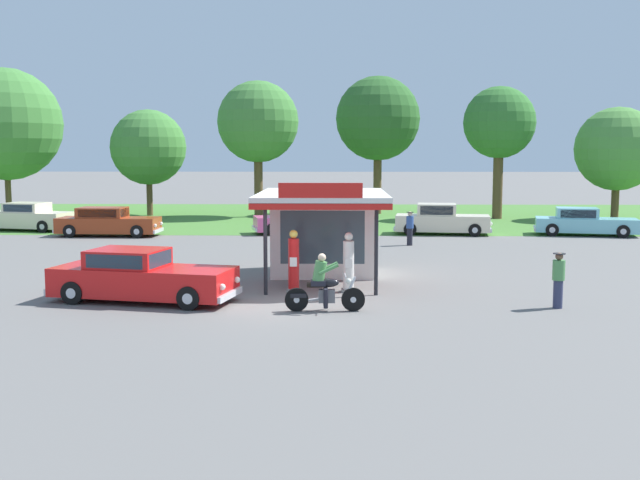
# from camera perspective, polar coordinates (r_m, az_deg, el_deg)

# --- Properties ---
(ground_plane) EXTENTS (300.00, 300.00, 0.00)m
(ground_plane) POSITION_cam_1_polar(r_m,az_deg,el_deg) (21.71, -2.18, -4.83)
(ground_plane) COLOR slate
(grass_verge_strip) EXTENTS (120.00, 24.00, 0.01)m
(grass_verge_strip) POSITION_cam_1_polar(r_m,az_deg,el_deg) (51.44, -0.16, 1.77)
(grass_verge_strip) COLOR #477A33
(grass_verge_strip) RESTS_ON ground
(service_station_kiosk) EXTENTS (4.23, 6.36, 3.39)m
(service_station_kiosk) POSITION_cam_1_polar(r_m,az_deg,el_deg) (26.70, 0.23, 1.05)
(service_station_kiosk) COLOR silver
(service_station_kiosk) RESTS_ON ground
(gas_pump_nearside) EXTENTS (0.44, 0.44, 1.92)m
(gas_pump_nearside) POSITION_cam_1_polar(r_m,az_deg,el_deg) (23.55, -1.97, -1.77)
(gas_pump_nearside) COLOR slate
(gas_pump_nearside) RESTS_ON ground
(gas_pump_offside) EXTENTS (0.44, 0.44, 1.85)m
(gas_pump_offside) POSITION_cam_1_polar(r_m,az_deg,el_deg) (23.52, 2.14, -1.87)
(gas_pump_offside) COLOR slate
(gas_pump_offside) RESTS_ON ground
(motorcycle_with_rider) EXTENTS (2.17, 0.70, 1.58)m
(motorcycle_with_rider) POSITION_cam_1_polar(r_m,az_deg,el_deg) (20.68, 0.26, -3.55)
(motorcycle_with_rider) COLOR black
(motorcycle_with_rider) RESTS_ON ground
(featured_classic_sedan) EXTENTS (5.62, 2.94, 1.51)m
(featured_classic_sedan) POSITION_cam_1_polar(r_m,az_deg,el_deg) (22.68, -13.18, -2.74)
(featured_classic_sedan) COLOR red
(featured_classic_sedan) RESTS_ON ground
(parked_car_back_row_left) EXTENTS (5.26, 2.95, 1.47)m
(parked_car_back_row_left) POSITION_cam_1_polar(r_m,az_deg,el_deg) (40.58, -1.61, 1.43)
(parked_car_back_row_left) COLOR #E55993
(parked_car_back_row_left) RESTS_ON ground
(parked_car_second_row_spare) EXTENTS (5.47, 2.87, 1.43)m
(parked_car_second_row_spare) POSITION_cam_1_polar(r_m,az_deg,el_deg) (41.95, 19.09, 1.22)
(parked_car_second_row_spare) COLOR #7AC6D1
(parked_car_second_row_spare) RESTS_ON ground
(parked_car_back_row_centre_right) EXTENTS (5.37, 2.02, 1.48)m
(parked_car_back_row_centre_right) POSITION_cam_1_polar(r_m,az_deg,el_deg) (40.78, -15.56, 1.26)
(parked_car_back_row_centre_right) COLOR #993819
(parked_car_back_row_centre_right) RESTS_ON ground
(parked_car_back_row_centre_left) EXTENTS (5.21, 2.47, 1.61)m
(parked_car_back_row_centre_left) POSITION_cam_1_polar(r_m,az_deg,el_deg) (40.66, 9.03, 1.45)
(parked_car_back_row_centre_left) COLOR beige
(parked_car_back_row_centre_left) RESTS_ON ground
(parked_car_back_row_far_right) EXTENTS (5.69, 2.95, 1.54)m
(parked_car_back_row_far_right) POSITION_cam_1_polar(r_m,az_deg,el_deg) (45.22, -21.20, 1.57)
(parked_car_back_row_far_right) COLOR beige
(parked_car_back_row_far_right) RESTS_ON ground
(bystander_admiring_sedan) EXTENTS (0.34, 0.34, 1.57)m
(bystander_admiring_sedan) POSITION_cam_1_polar(r_m,az_deg,el_deg) (35.56, 6.71, 0.94)
(bystander_admiring_sedan) COLOR black
(bystander_admiring_sedan) RESTS_ON ground
(bystander_standing_back_lot) EXTENTS (0.34, 0.34, 1.55)m
(bystander_standing_back_lot) POSITION_cam_1_polar(r_m,az_deg,el_deg) (22.06, 17.35, -2.77)
(bystander_standing_back_lot) COLOR #2D3351
(bystander_standing_back_lot) RESTS_ON ground
(tree_oak_left) EXTENTS (5.39, 5.39, 9.00)m
(tree_oak_left) POSITION_cam_1_polar(r_m,az_deg,el_deg) (51.45, -4.72, 8.62)
(tree_oak_left) COLOR brown
(tree_oak_left) RESTS_ON ground
(tree_oak_far_right) EXTENTS (4.61, 4.61, 8.51)m
(tree_oak_far_right) POSITION_cam_1_polar(r_m,az_deg,el_deg) (51.05, 13.29, 8.34)
(tree_oak_far_right) COLOR brown
(tree_oak_far_right) RESTS_ON ground
(tree_oak_centre) EXTENTS (7.46, 7.46, 9.88)m
(tree_oak_centre) POSITION_cam_1_polar(r_m,az_deg,el_deg) (55.46, -22.59, 7.83)
(tree_oak_centre) COLOR brown
(tree_oak_centre) RESTS_ON ground
(tree_oak_far_left) EXTENTS (5.31, 5.30, 7.16)m
(tree_oak_far_left) POSITION_cam_1_polar(r_m,az_deg,el_deg) (52.35, 21.51, 6.20)
(tree_oak_far_left) COLOR brown
(tree_oak_far_left) RESTS_ON ground
(tree_oak_distant_spare) EXTENTS (5.08, 5.08, 7.17)m
(tree_oak_distant_spare) POSITION_cam_1_polar(r_m,az_deg,el_deg) (53.28, -12.67, 6.75)
(tree_oak_distant_spare) COLOR brown
(tree_oak_distant_spare) RESTS_ON ground
(tree_oak_right) EXTENTS (5.83, 5.83, 9.55)m
(tree_oak_right) POSITION_cam_1_polar(r_m,az_deg,el_deg) (53.76, 4.28, 8.93)
(tree_oak_right) COLOR brown
(tree_oak_right) RESTS_ON ground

